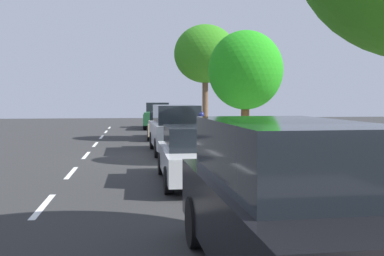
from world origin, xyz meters
name	(u,v)px	position (x,y,z in m)	size (l,w,h in m)	color
ground	(162,156)	(0.00, 0.00, 0.00)	(68.91, 68.91, 0.00)	#2C2C2C
sidewalk	(247,153)	(3.44, 0.00, 0.08)	(3.21, 43.07, 0.15)	#A28E8C
curb_edge	(206,153)	(1.75, 0.00, 0.08)	(0.16, 43.07, 0.15)	gray
lane_stripe_centre	(80,163)	(-2.99, -1.53, 0.00)	(0.14, 40.00, 0.01)	white
lane_stripe_bike_edge	(169,156)	(0.28, 0.00, 0.00)	(0.12, 43.07, 0.01)	white
parked_suv_black_nearest	(285,200)	(0.74, -12.21, 1.03)	(2.05, 4.74, 1.99)	black
parked_sedan_white_second	(195,155)	(0.54, -5.64, 0.75)	(1.85, 4.41, 1.52)	white
parked_suv_silver_mid	(175,128)	(0.63, 0.98, 1.03)	(2.05, 4.74, 1.99)	#B7BABF
parked_sedan_tan_far	(164,125)	(0.59, 7.62, 0.75)	(1.98, 4.47, 1.52)	tan
parked_pickup_green_farthest	(158,116)	(0.70, 16.36, 0.90)	(2.31, 5.42, 1.95)	#1E512D
bicycle_at_curb	(194,146)	(1.29, 0.00, 0.37)	(1.45, 1.02, 0.75)	black
cyclist_with_backpack	(201,129)	(1.51, -0.43, 1.09)	(0.53, 0.55, 1.77)	#C6B284
street_tree_mid_block	(245,71)	(2.74, -2.44, 3.21)	(2.56, 2.56, 4.44)	brown
street_tree_far_end	(205,54)	(2.74, 6.21, 4.63)	(3.35, 3.35, 6.05)	brown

